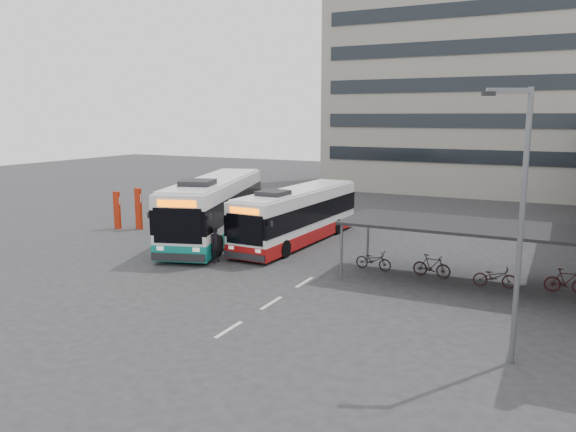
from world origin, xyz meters
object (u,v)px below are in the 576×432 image
at_px(bus_teal, 215,209).
at_px(bus_main, 298,216).
at_px(pedestrian, 216,244).
at_px(lamp_post, 519,212).

bearing_deg(bus_teal, bus_main, -3.44).
relative_size(pedestrian, lamp_post, 0.23).
distance_m(bus_teal, lamp_post, 19.95).
bearing_deg(pedestrian, lamp_post, -100.42).
bearing_deg(pedestrian, bus_main, -3.87).
xyz_separation_m(bus_main, pedestrian, (-1.65, -5.74, -0.62)).
distance_m(bus_main, pedestrian, 6.01).
bearing_deg(bus_main, lamp_post, -41.13).
distance_m(bus_main, bus_teal, 4.85).
height_order(bus_main, lamp_post, lamp_post).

